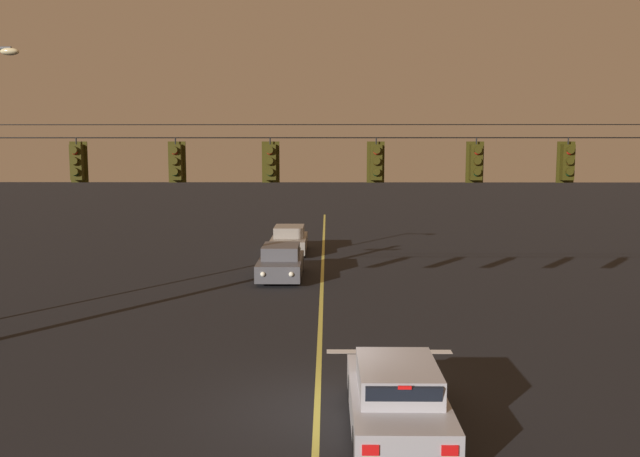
% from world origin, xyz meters
% --- Properties ---
extents(ground_plane, '(180.00, 180.00, 0.00)m').
position_xyz_m(ground_plane, '(0.00, 0.00, 0.00)').
color(ground_plane, black).
extents(lane_centre_stripe, '(0.14, 60.00, 0.01)m').
position_xyz_m(lane_centre_stripe, '(0.00, 10.53, 0.00)').
color(lane_centre_stripe, '#D1C64C').
rests_on(lane_centre_stripe, ground).
extents(stop_bar_paint, '(3.40, 0.36, 0.01)m').
position_xyz_m(stop_bar_paint, '(1.90, 3.93, 0.00)').
color(stop_bar_paint, silver).
rests_on(stop_bar_paint, ground).
extents(signal_span_assembly, '(21.05, 0.32, 7.17)m').
position_xyz_m(signal_span_assembly, '(0.00, 4.53, 3.74)').
color(signal_span_assembly, '#38281C').
rests_on(signal_span_assembly, ground).
extents(traffic_light_leftmost, '(0.48, 0.41, 1.22)m').
position_xyz_m(traffic_light_leftmost, '(-6.62, 4.51, 5.12)').
color(traffic_light_leftmost, black).
extents(traffic_light_left_inner, '(0.48, 0.41, 1.22)m').
position_xyz_m(traffic_light_left_inner, '(-3.91, 4.51, 5.12)').
color(traffic_light_left_inner, black).
extents(traffic_light_centre, '(0.48, 0.41, 1.22)m').
position_xyz_m(traffic_light_centre, '(-1.34, 4.51, 5.12)').
color(traffic_light_centre, black).
extents(traffic_light_right_inner, '(0.48, 0.41, 1.22)m').
position_xyz_m(traffic_light_right_inner, '(1.53, 4.51, 5.12)').
color(traffic_light_right_inner, black).
extents(traffic_light_rightmost, '(0.48, 0.41, 1.22)m').
position_xyz_m(traffic_light_rightmost, '(4.23, 4.51, 5.12)').
color(traffic_light_rightmost, black).
extents(traffic_light_far_right, '(0.48, 0.41, 1.22)m').
position_xyz_m(traffic_light_far_right, '(6.70, 4.51, 5.12)').
color(traffic_light_far_right, black).
extents(car_waiting_near_lane, '(1.80, 4.33, 1.39)m').
position_xyz_m(car_waiting_near_lane, '(1.57, -1.14, 0.65)').
color(car_waiting_near_lane, '#A5A5AD').
rests_on(car_waiting_near_lane, ground).
extents(car_oncoming_lead, '(1.80, 4.42, 1.39)m').
position_xyz_m(car_oncoming_lead, '(-1.76, 14.21, 0.65)').
color(car_oncoming_lead, '#4C4C51').
rests_on(car_oncoming_lead, ground).
extents(car_oncoming_trailing, '(1.80, 4.42, 1.39)m').
position_xyz_m(car_oncoming_trailing, '(-1.78, 20.95, 0.65)').
color(car_oncoming_trailing, gray).
rests_on(car_oncoming_trailing, ground).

